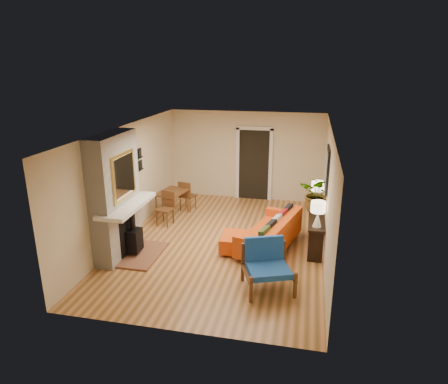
{
  "coord_description": "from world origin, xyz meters",
  "views": [
    {
      "loc": [
        1.81,
        -8.14,
        3.94
      ],
      "look_at": [
        0.0,
        0.2,
        1.15
      ],
      "focal_mm": 32.0,
      "sensor_mm": 36.0,
      "label": 1
    }
  ],
  "objects": [
    {
      "name": "console_table",
      "position": [
        2.07,
        0.33,
        0.58
      ],
      "size": [
        0.34,
        1.85,
        0.72
      ],
      "color": "black",
      "rests_on": "ground"
    },
    {
      "name": "houseplant",
      "position": [
        2.06,
        0.55,
        1.14
      ],
      "size": [
        0.93,
        0.88,
        0.83
      ],
      "primitive_type": "imported",
      "rotation": [
        0.0,
        0.0,
        -0.39
      ],
      "color": "#1E5919",
      "rests_on": "console_table"
    },
    {
      "name": "fireplace",
      "position": [
        -2.0,
        -1.0,
        1.24
      ],
      "size": [
        1.09,
        1.68,
        2.6
      ],
      "color": "white",
      "rests_on": "ground"
    },
    {
      "name": "blue_chair",
      "position": [
        1.19,
        -1.64,
        0.48
      ],
      "size": [
        1.08,
        1.07,
        0.88
      ],
      "color": "brown",
      "rests_on": "ground"
    },
    {
      "name": "lamp_near",
      "position": [
        2.07,
        -0.35,
        1.06
      ],
      "size": [
        0.3,
        0.3,
        0.54
      ],
      "color": "white",
      "rests_on": "console_table"
    },
    {
      "name": "dining_table",
      "position": [
        -1.58,
        1.32,
        0.55
      ],
      "size": [
        0.89,
        1.61,
        0.84
      ],
      "color": "brown",
      "rests_on": "ground"
    },
    {
      "name": "sofa",
      "position": [
        1.16,
        -0.06,
        0.35
      ],
      "size": [
        1.36,
        2.17,
        0.79
      ],
      "color": "silver",
      "rests_on": "ground"
    },
    {
      "name": "room_shell",
      "position": [
        0.6,
        2.63,
        1.24
      ],
      "size": [
        6.5,
        6.5,
        6.5
      ],
      "color": "#D28851",
      "rests_on": "ground"
    },
    {
      "name": "lamp_far",
      "position": [
        2.07,
        1.11,
        1.06
      ],
      "size": [
        0.3,
        0.3,
        0.54
      ],
      "color": "white",
      "rests_on": "console_table"
    },
    {
      "name": "ottoman",
      "position": [
        0.45,
        -0.37,
        0.22
      ],
      "size": [
        0.75,
        0.75,
        0.38
      ],
      "color": "silver",
      "rests_on": "ground"
    }
  ]
}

